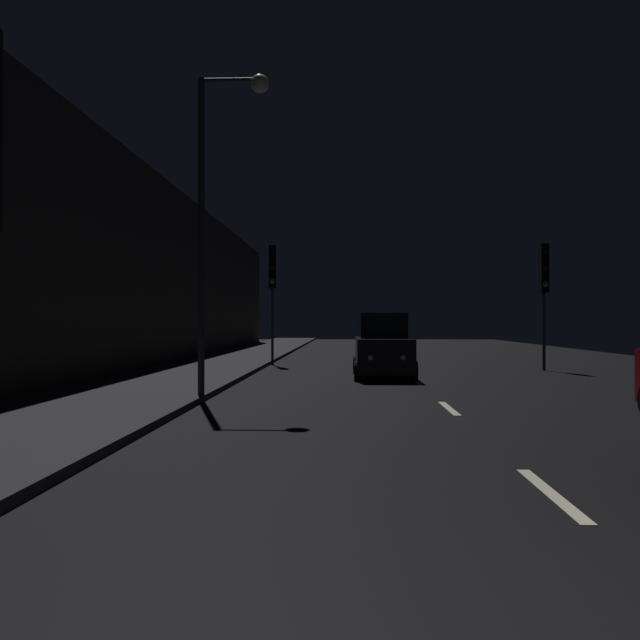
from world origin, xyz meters
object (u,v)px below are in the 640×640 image
traffic_light_far_right (544,278)px  car_approaching_headlights (383,348)px  traffic_light_far_left (272,277)px  streetlamp_overhead (219,187)px

traffic_light_far_right → car_approaching_headlights: (-6.46, -3.26, -2.59)m
traffic_light_far_left → streetlamp_overhead: 13.01m
streetlamp_overhead → car_approaching_headlights: bearing=58.1°
streetlamp_overhead → car_approaching_headlights: (4.27, 6.85, -4.09)m
traffic_light_far_right → streetlamp_overhead: size_ratio=0.64×
traffic_light_far_left → traffic_light_far_right: 11.33m
traffic_light_far_right → streetlamp_overhead: streetlamp_overhead is taller
traffic_light_far_left → traffic_light_far_right: bearing=72.3°
traffic_light_far_right → car_approaching_headlights: 7.68m
traffic_light_far_right → streetlamp_overhead: 14.82m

